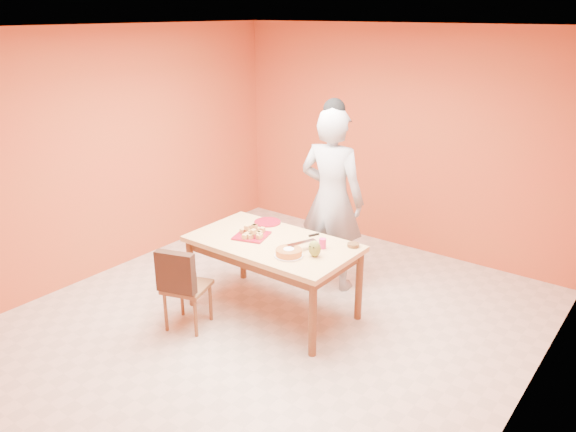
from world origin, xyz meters
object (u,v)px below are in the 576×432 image
Objects in this scene: red_dinner_plate at (267,222)px; checker_tin at (353,245)px; dining_table at (273,250)px; egg_ornament at (315,249)px; pastry_platter at (252,236)px; magenta_glass at (323,243)px; dining_chair at (185,285)px; person at (332,200)px; sponge_cake at (289,252)px.

checker_tin is (1.03, 0.00, 0.01)m from red_dinner_plate.
dining_table is 0.54m from egg_ornament.
red_dinner_plate is at bearing 134.82° from dining_table.
checker_tin is (0.92, 0.38, 0.01)m from pastry_platter.
magenta_glass is at bearing -136.02° from checker_tin.
pastry_platter is 0.40m from red_dinner_plate.
checker_tin is at bearing 23.94° from dining_chair.
dining_table is 1.92× the size of dining_chair.
dining_table is 0.77m from checker_tin.
person reaches higher than magenta_glass.
sponge_cake is 1.58× the size of egg_ornament.
magenta_glass is (0.47, 0.15, 0.14)m from dining_table.
egg_ornament is (0.86, -0.40, 0.07)m from red_dinner_plate.
magenta_glass is (0.71, 0.18, 0.04)m from pastry_platter.
egg_ornament is at bearing -112.55° from checker_tin.
dining_chair reaches higher than pastry_platter.
dining_table is 16.84× the size of magenta_glass.
egg_ornament reaches higher than pastry_platter.
magenta_glass reaches higher than pastry_platter.
person reaches higher than sponge_cake.
sponge_cake is (0.21, -1.03, -0.17)m from person.
dining_chair is 8.79× the size of magenta_glass.
person is (0.12, 0.85, 0.31)m from dining_table.
sponge_cake is at bearing -29.03° from dining_table.
checker_tin reaches higher than pastry_platter.
person reaches higher than pastry_platter.
checker_tin is (0.21, 0.20, -0.03)m from magenta_glass.
egg_ornament reaches higher than sponge_cake.
person is 0.78m from checker_tin.
red_dinner_plate is at bearing 106.10° from pastry_platter.
pastry_platter is at bearing -165.72° from magenta_glass.
egg_ornament is at bearing 35.99° from sponge_cake.
person is at bearing 50.62° from dining_chair.
dining_table is 0.40m from sponge_cake.
dining_chair is 0.43× the size of person.
pastry_platter is 0.73m from magenta_glass.
person is at bearing 104.47° from egg_ornament.
person is 6.42× the size of pastry_platter.
egg_ornament reaches higher than red_dinner_plate.
pastry_platter is 0.99m from checker_tin.
dining_table is 0.91m from person.
dining_chair is at bearing -109.64° from pastry_platter.
person is at bearing 82.18° from dining_table.
egg_ornament is (0.75, -0.02, 0.07)m from pastry_platter.
pastry_platter is at bearing -172.38° from dining_table.
person is 0.71m from red_dinner_plate.
sponge_cake is at bearing -123.42° from checker_tin.
dining_chair is at bearing -137.63° from checker_tin.
dining_table is 0.26m from pastry_platter.
magenta_glass is at bearing 23.58° from dining_chair.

